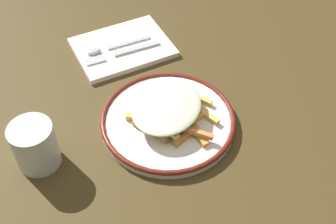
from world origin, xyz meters
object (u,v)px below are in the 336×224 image
object	(u,v)px
spoon	(108,48)
water_glass	(35,146)
fork	(123,53)
plate	(168,120)
napkin	(123,47)
fries_heap	(169,110)

from	to	relation	value
spoon	water_glass	world-z (taller)	water_glass
fork	water_glass	xyz separation A→B (m)	(-0.18, 0.26, 0.03)
plate	water_glass	size ratio (longest dim) A/B	2.94
plate	napkin	world-z (taller)	plate
plate	fork	size ratio (longest dim) A/B	1.49
plate	fork	distance (m)	0.23
fries_heap	spoon	world-z (taller)	fries_heap
water_glass	plate	bearing A→B (deg)	-99.63
fork	water_glass	distance (m)	0.32
plate	spoon	xyz separation A→B (m)	(0.26, 0.01, 0.01)
fries_heap	spoon	bearing A→B (deg)	2.48
spoon	water_glass	bearing A→B (deg)	132.04
fries_heap	fork	xyz separation A→B (m)	(0.22, -0.01, -0.02)
fries_heap	napkin	xyz separation A→B (m)	(0.25, -0.02, -0.03)
spoon	plate	bearing A→B (deg)	-178.16
plate	fork	bearing A→B (deg)	-3.64
plate	spoon	size ratio (longest dim) A/B	1.72
napkin	fork	xyz separation A→B (m)	(-0.03, 0.01, 0.01)
fork	spoon	bearing A→B (deg)	36.59
spoon	water_glass	size ratio (longest dim) A/B	1.71
fries_heap	water_glass	size ratio (longest dim) A/B	2.21
fries_heap	napkin	world-z (taller)	fries_heap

